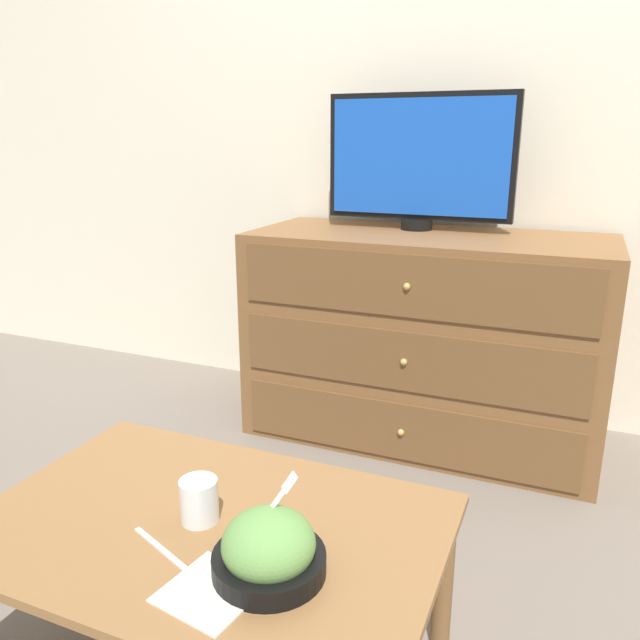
% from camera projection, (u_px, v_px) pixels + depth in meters
% --- Properties ---
extents(ground_plane, '(12.00, 12.00, 0.00)m').
position_uv_depth(ground_plane, '(471.00, 408.00, 2.69)').
color(ground_plane, '#70665B').
extents(wall_back, '(12.00, 0.05, 2.60)m').
position_uv_depth(wall_back, '(496.00, 88.00, 2.34)').
color(wall_back, silver).
rests_on(wall_back, ground_plane).
extents(dresser, '(1.29, 0.58, 0.79)m').
position_uv_depth(dresser, '(424.00, 338.00, 2.35)').
color(dresser, brown).
rests_on(dresser, ground_plane).
extents(tv, '(0.70, 0.12, 0.49)m').
position_uv_depth(tv, '(420.00, 160.00, 2.29)').
color(tv, black).
rests_on(tv, dresser).
extents(coffee_table, '(0.94, 0.62, 0.38)m').
position_uv_depth(coffee_table, '(208.00, 543.00, 1.26)').
color(coffee_table, olive).
rests_on(coffee_table, ground_plane).
extents(takeout_bowl, '(0.20, 0.20, 0.17)m').
position_uv_depth(takeout_bowl, '(269.00, 550.00, 1.09)').
color(takeout_bowl, black).
rests_on(takeout_bowl, coffee_table).
extents(drink_cup, '(0.08, 0.08, 0.09)m').
position_uv_depth(drink_cup, '(199.00, 503.00, 1.25)').
color(drink_cup, white).
rests_on(drink_cup, coffee_table).
extents(napkin, '(0.17, 0.17, 0.00)m').
position_uv_depth(napkin, '(211.00, 591.00, 1.06)').
color(napkin, silver).
rests_on(napkin, coffee_table).
extents(knife, '(0.17, 0.08, 0.01)m').
position_uv_depth(knife, '(161.00, 549.00, 1.17)').
color(knife, white).
rests_on(knife, coffee_table).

